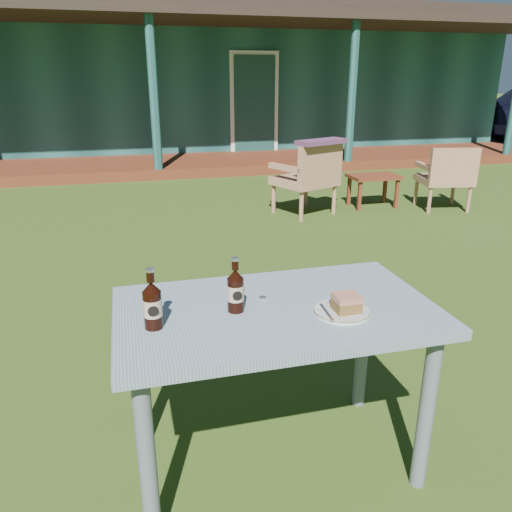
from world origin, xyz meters
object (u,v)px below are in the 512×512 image
object	(u,v)px
plate	(342,311)
cola_bottle_far	(152,305)
cafe_table	(276,331)
armchair_right	(447,175)
side_table	(374,180)
cake_slice	(347,303)
cola_bottle_near	(236,290)
armchair_left	(309,175)

from	to	relation	value
plate	cola_bottle_far	bearing A→B (deg)	174.92
cafe_table	plate	bearing A→B (deg)	-26.97
armchair_right	side_table	world-z (taller)	armchair_right
cola_bottle_far	side_table	distance (m)	4.94
plate	side_table	distance (m)	4.62
plate	cafe_table	bearing A→B (deg)	153.03
plate	side_table	xyz separation A→B (m)	(2.23, 4.03, -0.39)
cafe_table	plate	xyz separation A→B (m)	(0.22, -0.11, 0.11)
plate	cola_bottle_far	world-z (taller)	cola_bottle_far
cake_slice	armchair_right	distance (m)	4.75
cola_bottle_near	armchair_right	size ratio (longest dim) A/B	0.27
cake_slice	armchair_left	xyz separation A→B (m)	(1.31, 3.87, -0.29)
cafe_table	cola_bottle_far	bearing A→B (deg)	-173.65
cafe_table	plate	world-z (taller)	plate
plate	side_table	world-z (taller)	plate
cola_bottle_far	armchair_left	size ratio (longest dim) A/B	0.26
cake_slice	plate	bearing A→B (deg)	141.98
armchair_right	side_table	bearing A→B (deg)	154.49
cake_slice	cola_bottle_far	xyz separation A→B (m)	(-0.69, 0.07, 0.04)
cola_bottle_far	plate	bearing A→B (deg)	-5.08
cafe_table	armchair_left	bearing A→B (deg)	67.66
cafe_table	cola_bottle_near	size ratio (longest dim) A/B	5.72
plate	armchair_left	world-z (taller)	armchair_left
cafe_table	side_table	xyz separation A→B (m)	(2.45, 3.92, -0.28)
cola_bottle_near	armchair_left	world-z (taller)	cola_bottle_near
cake_slice	cola_bottle_near	world-z (taller)	cola_bottle_near
cake_slice	armchair_left	bearing A→B (deg)	71.30
plate	side_table	size ratio (longest dim) A/B	0.34
side_table	cake_slice	bearing A→B (deg)	-118.81
plate	cola_bottle_far	xyz separation A→B (m)	(-0.68, 0.06, 0.08)
armchair_left	side_table	xyz separation A→B (m)	(0.91, 0.17, -0.13)
cola_bottle_far	armchair_right	world-z (taller)	cola_bottle_far
armchair_left	cake_slice	bearing A→B (deg)	-108.70
cola_bottle_far	cola_bottle_near	bearing A→B (deg)	10.60
cola_bottle_near	cola_bottle_far	size ratio (longest dim) A/B	0.96
cola_bottle_near	cola_bottle_far	world-z (taller)	cola_bottle_far
armchair_left	side_table	size ratio (longest dim) A/B	1.40
cola_bottle_far	armchair_right	distance (m)	5.16
cola_bottle_near	side_table	xyz separation A→B (m)	(2.61, 3.91, -0.46)
cola_bottle_near	cafe_table	bearing A→B (deg)	-2.13
armchair_left	side_table	world-z (taller)	armchair_left
plate	armchair_right	world-z (taller)	armchair_right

